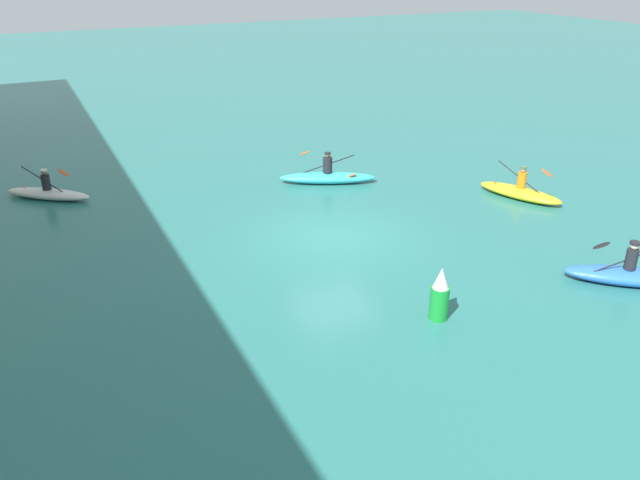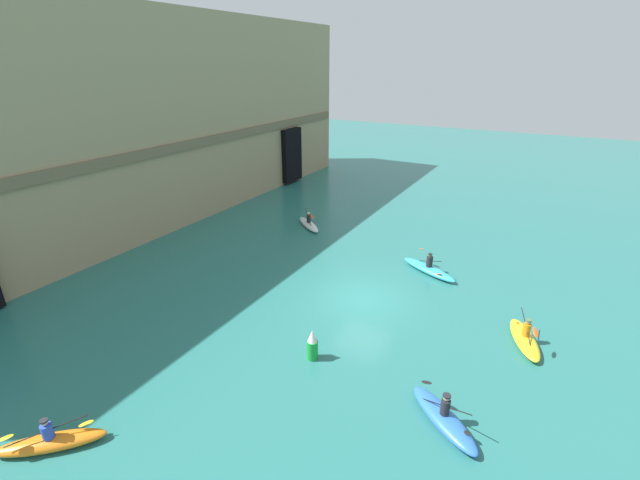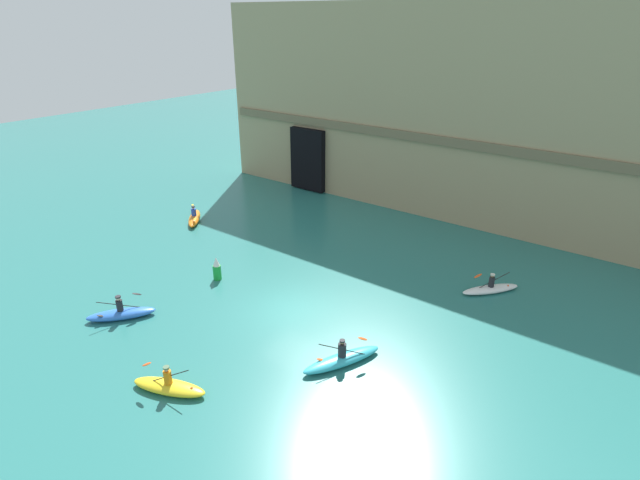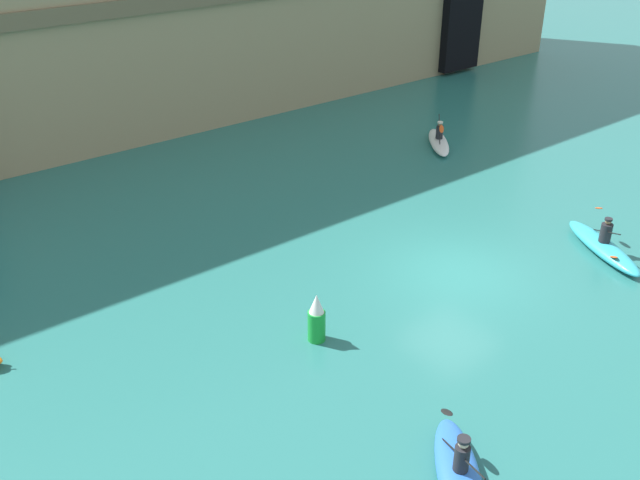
# 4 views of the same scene
# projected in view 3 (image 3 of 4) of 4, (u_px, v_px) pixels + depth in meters

# --- Properties ---
(ground_plane) EXTENTS (120.00, 120.00, 0.00)m
(ground_plane) POSITION_uv_depth(u_px,v_px,m) (292.00, 309.00, 24.26)
(ground_plane) COLOR #28706B
(cliff_bluff) EXTENTS (42.64, 8.27, 13.97)m
(cliff_bluff) POSITION_uv_depth(u_px,v_px,m) (502.00, 114.00, 33.56)
(cliff_bluff) COLOR #9E8966
(cliff_bluff) RESTS_ON ground
(kayak_blue) EXTENTS (2.57, 2.95, 1.20)m
(kayak_blue) POSITION_uv_depth(u_px,v_px,m) (121.00, 314.00, 23.44)
(kayak_blue) COLOR blue
(kayak_blue) RESTS_ON ground
(kayak_yellow) EXTENTS (3.08, 1.88, 1.23)m
(kayak_yellow) POSITION_uv_depth(u_px,v_px,m) (169.00, 386.00, 18.88)
(kayak_yellow) COLOR yellow
(kayak_yellow) RESTS_ON ground
(kayak_white) EXTENTS (2.53, 2.91, 1.14)m
(kayak_white) POSITION_uv_depth(u_px,v_px,m) (490.00, 289.00, 25.67)
(kayak_white) COLOR white
(kayak_white) RESTS_ON ground
(kayak_orange) EXTENTS (2.67, 2.78, 1.11)m
(kayak_orange) POSITION_uv_depth(u_px,v_px,m) (194.00, 218.00, 34.49)
(kayak_orange) COLOR orange
(kayak_orange) RESTS_ON ground
(kayak_cyan) EXTENTS (2.18, 3.53, 1.20)m
(kayak_cyan) POSITION_uv_depth(u_px,v_px,m) (342.00, 359.00, 20.36)
(kayak_cyan) COLOR #33B2C6
(kayak_cyan) RESTS_ON ground
(marker_buoy) EXTENTS (0.44, 0.44, 1.31)m
(marker_buoy) POSITION_uv_depth(u_px,v_px,m) (217.00, 269.00, 26.77)
(marker_buoy) COLOR green
(marker_buoy) RESTS_ON ground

